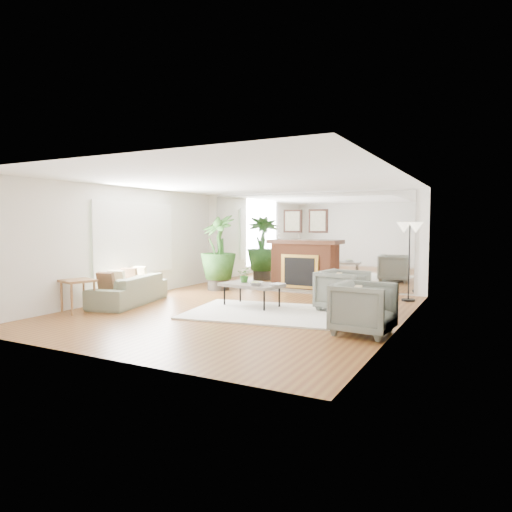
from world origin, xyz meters
The scene contains 18 objects.
ground centered at (0.00, 0.00, 0.00)m, with size 7.00×7.00×0.00m, color brown.
wall_left centered at (-2.99, 0.00, 1.25)m, with size 0.02×7.00×2.50m, color silver.
wall_right centered at (2.99, 0.00, 1.25)m, with size 0.02×7.00×2.50m, color silver.
wall_back centered at (0.00, 3.49, 1.25)m, with size 6.00×0.02×2.50m, color silver.
mirror_panel centered at (0.00, 3.47, 1.25)m, with size 5.40×0.04×2.40m, color silver.
window_panel centered at (-2.96, 0.40, 1.35)m, with size 0.04×2.40×1.50m, color #B2E09E.
fireplace centered at (0.00, 3.26, 0.66)m, with size 1.85×0.83×2.05m.
area_rug centered at (0.59, 0.04, 0.02)m, with size 2.92×2.09×0.03m, color white.
coffee_table centered at (0.03, 0.45, 0.44)m, with size 1.31×0.91×0.48m.
sofa centered at (-2.45, -0.38, 0.30)m, with size 2.04×0.80×0.60m, color gray.
armchair_back centered at (1.77, 0.92, 0.40)m, with size 0.85×0.87×0.79m, color slate.
armchair_front centered at (2.60, -0.73, 0.40)m, with size 0.85×0.87×0.79m, color slate.
side_table centered at (-2.65, -1.52, 0.52)m, with size 0.68×0.68×0.62m.
potted_ficus centered at (-1.88, 2.22, 1.02)m, with size 1.13×1.13×1.90m.
floor_lamp centered at (2.70, 2.70, 1.46)m, with size 0.56×0.31×1.72m.
tabletop_plant centered at (-0.17, 0.53, 0.64)m, with size 0.28×0.24×0.31m, color #336927.
fruit_bowl centered at (0.23, 0.25, 0.52)m, with size 0.28×0.28×0.07m, color olive.
book centered at (0.46, 0.53, 0.49)m, with size 0.22×0.30×0.02m, color olive.
Camera 1 is at (4.32, -7.55, 1.67)m, focal length 32.00 mm.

